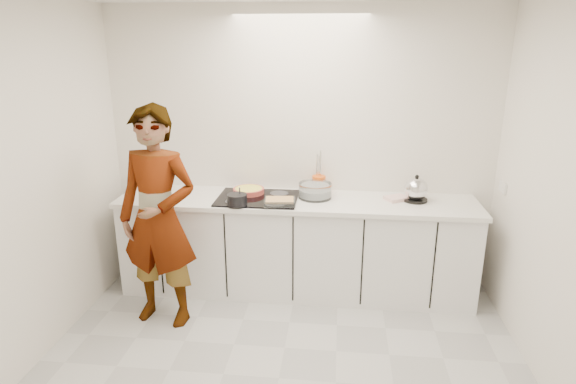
# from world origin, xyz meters

# --- Properties ---
(floor) EXTENTS (3.60, 3.20, 0.00)m
(floor) POSITION_xyz_m (0.00, 0.00, 0.00)
(floor) COLOR beige
(floor) RESTS_ON ground
(wall_back) EXTENTS (3.60, 0.00, 2.60)m
(wall_back) POSITION_xyz_m (0.00, 1.60, 1.30)
(wall_back) COLOR white
(wall_back) RESTS_ON ground
(wall_front) EXTENTS (3.60, 0.00, 2.60)m
(wall_front) POSITION_xyz_m (0.00, -1.60, 1.30)
(wall_front) COLOR white
(wall_front) RESTS_ON ground
(wall_left) EXTENTS (0.00, 3.20, 2.60)m
(wall_left) POSITION_xyz_m (-1.80, 0.00, 1.30)
(wall_left) COLOR white
(wall_left) RESTS_ON ground
(base_cabinets) EXTENTS (3.20, 0.58, 0.87)m
(base_cabinets) POSITION_xyz_m (0.00, 1.28, 0.43)
(base_cabinets) COLOR white
(base_cabinets) RESTS_ON floor
(countertop) EXTENTS (3.24, 0.64, 0.04)m
(countertop) POSITION_xyz_m (0.00, 1.28, 0.89)
(countertop) COLOR white
(countertop) RESTS_ON base_cabinets
(hob) EXTENTS (0.72, 0.54, 0.01)m
(hob) POSITION_xyz_m (-0.35, 1.26, 0.92)
(hob) COLOR black
(hob) RESTS_ON countertop
(tart_dish) EXTENTS (0.31, 0.31, 0.05)m
(tart_dish) POSITION_xyz_m (-0.45, 1.38, 0.95)
(tart_dish) COLOR #BC463C
(tart_dish) RESTS_ON hob
(saucepan) EXTENTS (0.18, 0.18, 0.16)m
(saucepan) POSITION_xyz_m (-0.49, 1.03, 0.97)
(saucepan) COLOR black
(saucepan) RESTS_ON hob
(baking_dish) EXTENTS (0.28, 0.22, 0.05)m
(baking_dish) POSITION_xyz_m (-0.13, 1.08, 0.95)
(baking_dish) COLOR silver
(baking_dish) RESTS_ON hob
(mixing_bowl) EXTENTS (0.35, 0.35, 0.14)m
(mixing_bowl) POSITION_xyz_m (0.17, 1.34, 0.97)
(mixing_bowl) COLOR silver
(mixing_bowl) RESTS_ON countertop
(tea_towel) EXTENTS (0.24, 0.22, 0.03)m
(tea_towel) POSITION_xyz_m (0.90, 1.36, 0.93)
(tea_towel) COLOR white
(tea_towel) RESTS_ON countertop
(kettle) EXTENTS (0.26, 0.26, 0.24)m
(kettle) POSITION_xyz_m (1.06, 1.35, 1.01)
(kettle) COLOR black
(kettle) RESTS_ON countertop
(utensil_crock) EXTENTS (0.15, 0.15, 0.16)m
(utensil_crock) POSITION_xyz_m (0.19, 1.52, 0.99)
(utensil_crock) COLOR #EF580D
(utensil_crock) RESTS_ON countertop
(cook) EXTENTS (0.72, 0.53, 1.82)m
(cook) POSITION_xyz_m (-1.06, 0.67, 0.91)
(cook) COLOR white
(cook) RESTS_ON floor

